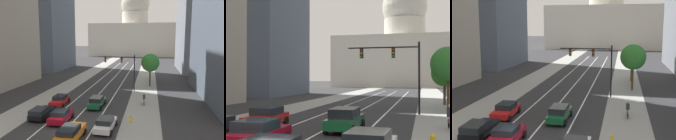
% 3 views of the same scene
% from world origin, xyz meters
% --- Properties ---
extents(ground_plane, '(400.00, 400.00, 0.00)m').
position_xyz_m(ground_plane, '(0.00, 40.00, 0.00)').
color(ground_plane, '#2B2B2D').
extents(sidewalk_left, '(4.64, 130.00, 0.01)m').
position_xyz_m(sidewalk_left, '(-8.09, 35.00, 0.01)').
color(sidewalk_left, gray).
rests_on(sidewalk_left, ground).
extents(sidewalk_right, '(4.64, 130.00, 0.01)m').
position_xyz_m(sidewalk_right, '(8.09, 35.00, 0.01)').
color(sidewalk_right, gray).
rests_on(sidewalk_right, ground).
extents(lane_stripe_left, '(0.16, 90.00, 0.01)m').
position_xyz_m(lane_stripe_left, '(-2.89, 25.00, 0.01)').
color(lane_stripe_left, white).
rests_on(lane_stripe_left, ground).
extents(lane_stripe_center, '(0.16, 90.00, 0.01)m').
position_xyz_m(lane_stripe_center, '(0.00, 25.00, 0.01)').
color(lane_stripe_center, white).
rests_on(lane_stripe_center, ground).
extents(lane_stripe_right, '(0.16, 90.00, 0.01)m').
position_xyz_m(lane_stripe_right, '(2.89, 25.00, 0.01)').
color(lane_stripe_right, white).
rests_on(lane_stripe_right, ground).
extents(capitol_building, '(48.41, 22.88, 37.49)m').
position_xyz_m(capitol_building, '(0.00, 105.87, 12.58)').
color(capitol_building, beige).
rests_on(capitol_building, ground).
extents(car_red, '(2.16, 4.40, 1.44)m').
position_xyz_m(car_red, '(-4.33, 7.96, 0.76)').
color(car_red, red).
rests_on(car_red, ground).
extents(car_white, '(2.13, 4.25, 1.44)m').
position_xyz_m(car_white, '(4.33, -0.15, 0.75)').
color(car_white, silver).
rests_on(car_white, ground).
extents(car_crimson, '(2.12, 4.09, 1.51)m').
position_xyz_m(car_crimson, '(-1.44, 1.32, 0.78)').
color(car_crimson, maroon).
rests_on(car_crimson, ground).
extents(car_black, '(2.12, 4.54, 1.49)m').
position_xyz_m(car_black, '(-4.32, 2.09, 0.78)').
color(car_black, black).
rests_on(car_black, ground).
extents(car_orange, '(2.11, 4.57, 1.54)m').
position_xyz_m(car_orange, '(1.44, -3.23, 0.81)').
color(car_orange, orange).
rests_on(car_orange, ground).
extents(car_green, '(2.00, 4.61, 1.55)m').
position_xyz_m(car_green, '(1.44, 7.83, 0.81)').
color(car_green, '#14512D').
rests_on(car_green, ground).
extents(traffic_signal_mast, '(7.03, 0.39, 6.94)m').
position_xyz_m(traffic_signal_mast, '(3.95, 18.78, 4.96)').
color(traffic_signal_mast, black).
rests_on(traffic_signal_mast, ground).
extents(fire_hydrant, '(0.26, 0.35, 0.91)m').
position_xyz_m(fire_hydrant, '(6.89, 2.68, 0.46)').
color(fire_hydrant, yellow).
rests_on(fire_hydrant, ground).
extents(cyclist, '(0.38, 1.70, 1.72)m').
position_xyz_m(cyclist, '(8.20, 10.27, 0.85)').
color(cyclist, black).
rests_on(cyclist, ground).
extents(street_tree_far_right, '(3.35, 3.35, 5.71)m').
position_xyz_m(street_tree_far_right, '(9.05, 30.61, 4.02)').
color(street_tree_far_right, '#51381E').
rests_on(street_tree_far_right, ground).
extents(street_tree_near_right, '(3.75, 3.75, 6.84)m').
position_xyz_m(street_tree_near_right, '(9.02, 23.54, 4.94)').
color(street_tree_near_right, '#51381E').
rests_on(street_tree_near_right, ground).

